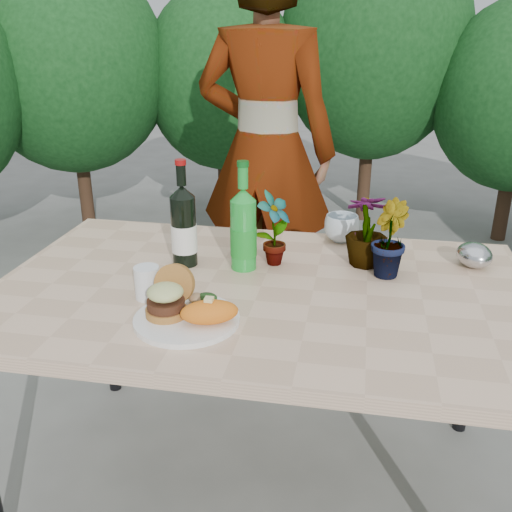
% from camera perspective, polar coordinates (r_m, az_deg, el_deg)
% --- Properties ---
extents(ground, '(80.00, 80.00, 0.00)m').
position_cam_1_polar(ground, '(2.14, 0.43, -21.53)').
color(ground, slate).
rests_on(ground, ground).
extents(patio_table, '(1.60, 1.00, 0.75)m').
position_cam_1_polar(patio_table, '(1.73, 0.49, -4.76)').
color(patio_table, '#D9B290').
rests_on(patio_table, ground).
extents(shrub_hedge, '(6.87, 5.18, 2.21)m').
position_cam_1_polar(shrub_hedge, '(3.17, 11.18, 15.60)').
color(shrub_hedge, '#382316').
rests_on(shrub_hedge, ground).
extents(dinner_plate, '(0.28, 0.28, 0.01)m').
position_cam_1_polar(dinner_plate, '(1.52, -6.93, -6.31)').
color(dinner_plate, white).
rests_on(dinner_plate, patio_table).
extents(burger_stack, '(0.11, 0.16, 0.11)m').
position_cam_1_polar(burger_stack, '(1.53, -8.79, -4.01)').
color(burger_stack, '#B7722D').
rests_on(burger_stack, dinner_plate).
extents(sweet_potato, '(0.17, 0.12, 0.06)m').
position_cam_1_polar(sweet_potato, '(1.47, -4.68, -5.62)').
color(sweet_potato, orange).
rests_on(sweet_potato, dinner_plate).
extents(grilled_veg, '(0.08, 0.05, 0.03)m').
position_cam_1_polar(grilled_veg, '(1.58, -5.38, -4.16)').
color(grilled_veg, olive).
rests_on(grilled_veg, dinner_plate).
extents(wine_bottle, '(0.08, 0.08, 0.35)m').
position_cam_1_polar(wine_bottle, '(1.83, -7.24, 2.87)').
color(wine_bottle, black).
rests_on(wine_bottle, patio_table).
extents(sparkling_water, '(0.08, 0.08, 0.35)m').
position_cam_1_polar(sparkling_water, '(1.79, -1.27, 2.57)').
color(sparkling_water, green).
rests_on(sparkling_water, patio_table).
extents(plastic_cup, '(0.07, 0.07, 0.09)m').
position_cam_1_polar(plastic_cup, '(1.65, -10.82, -2.62)').
color(plastic_cup, white).
rests_on(plastic_cup, patio_table).
extents(seedling_left, '(0.14, 0.15, 0.24)m').
position_cam_1_polar(seedling_left, '(1.82, 1.80, 2.71)').
color(seedling_left, '#24561D').
rests_on(seedling_left, patio_table).
extents(seedling_mid, '(0.13, 0.15, 0.24)m').
position_cam_1_polar(seedling_mid, '(1.79, 13.05, 1.71)').
color(seedling_mid, '#2E5E20').
rests_on(seedling_mid, patio_table).
extents(seedling_right, '(0.15, 0.15, 0.24)m').
position_cam_1_polar(seedling_right, '(1.85, 11.04, 2.60)').
color(seedling_right, '#225D20').
rests_on(seedling_right, patio_table).
extents(blue_bowl, '(0.14, 0.14, 0.10)m').
position_cam_1_polar(blue_bowl, '(2.07, 8.56, 2.76)').
color(blue_bowl, silver).
rests_on(blue_bowl, patio_table).
extents(foil_packet_right, '(0.14, 0.16, 0.08)m').
position_cam_1_polar(foil_packet_right, '(1.96, 20.99, 0.10)').
color(foil_packet_right, '#ADAFB4').
rests_on(foil_packet_right, patio_table).
extents(person, '(0.72, 0.52, 1.84)m').
position_cam_1_polar(person, '(2.73, 0.99, 10.43)').
color(person, '#8E5F47').
rests_on(person, ground).
extents(terracotta_pot, '(0.17, 0.17, 0.14)m').
position_cam_1_polar(terracotta_pot, '(4.05, -16.20, 0.97)').
color(terracotta_pot, '#BE6530').
rests_on(terracotta_pot, ground).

